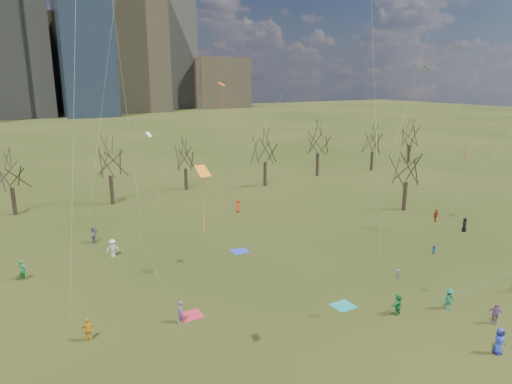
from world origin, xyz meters
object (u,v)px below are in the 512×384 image
blanket_teal (343,306)px  blanket_crimson (191,315)px  blanket_navy (240,251)px  person_4 (88,330)px  person_0 (499,341)px

blanket_teal → blanket_crimson: (-10.72, 4.44, 0.00)m
blanket_navy → person_4: 18.72m
blanket_teal → blanket_crimson: size_ratio=1.00×
blanket_teal → person_0: bearing=-65.2°
blanket_crimson → blanket_teal: bearing=-22.5°
person_0 → blanket_teal: bearing=122.0°
blanket_teal → person_4: person_4 is taller
blanket_navy → person_4: (-16.23, -9.29, 0.78)m
person_0 → person_4: bearing=154.3°
blanket_teal → blanket_navy: same height
blanket_teal → person_4: (-17.90, 4.73, 0.78)m
blanket_teal → person_0: person_0 is taller
blanket_teal → person_4: 18.53m
blanket_crimson → person_4: 7.22m
person_4 → blanket_crimson: bearing=-172.7°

